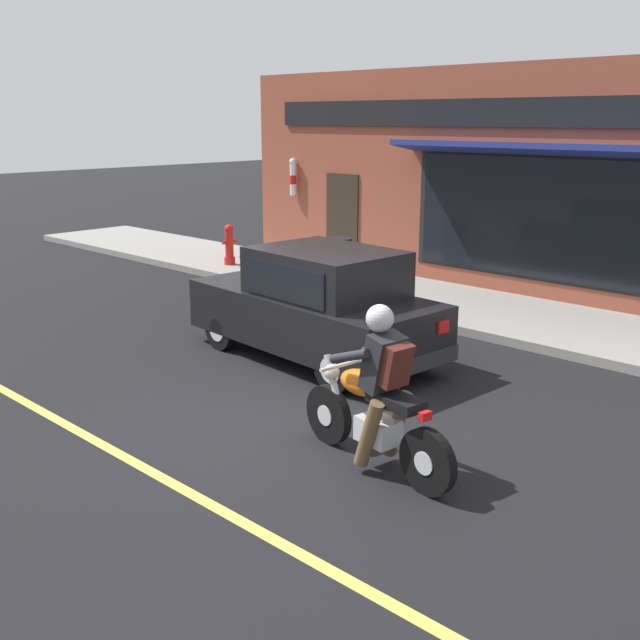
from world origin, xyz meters
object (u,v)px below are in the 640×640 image
(fire_hydrant, at_px, (229,245))
(motorcycle_with_rider, at_px, (377,401))
(trash_bin, at_px, (337,264))
(car_hatchback, at_px, (317,306))

(fire_hydrant, bearing_deg, motorcycle_with_rider, -121.57)
(trash_bin, distance_m, fire_hydrant, 3.41)
(motorcycle_with_rider, height_order, fire_hydrant, motorcycle_with_rider)
(trash_bin, height_order, fire_hydrant, trash_bin)
(motorcycle_with_rider, distance_m, car_hatchback, 3.41)
(car_hatchback, relative_size, trash_bin, 3.96)
(trash_bin, bearing_deg, car_hatchback, -141.70)
(motorcycle_with_rider, relative_size, fire_hydrant, 2.29)
(car_hatchback, relative_size, fire_hydrant, 4.41)
(car_hatchback, bearing_deg, motorcycle_with_rider, -126.49)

